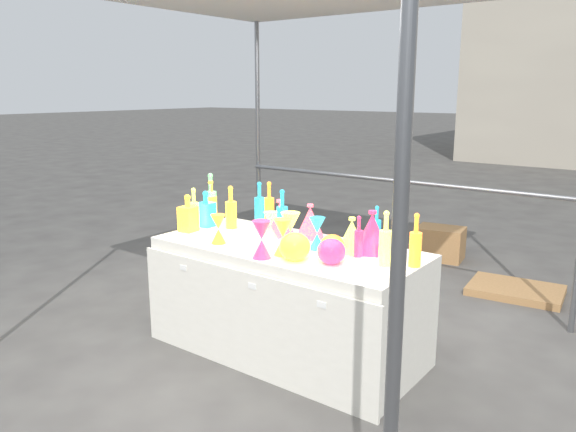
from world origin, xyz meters
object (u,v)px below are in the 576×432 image
Objects in this scene: hourglass_0 at (218,229)px; cardboard_box_closed at (440,243)px; globe_0 at (295,248)px; lampshade_0 at (280,217)px; display_table at (287,300)px; decanter_0 at (188,213)px; bottle_0 at (211,202)px.

cardboard_box_closed is at bearing 82.09° from hourglass_0.
lampshade_0 is (-0.44, 0.43, 0.05)m from globe_0.
hourglass_0 is 0.64m from globe_0.
display_table is 0.97m from decanter_0.
lampshade_0 is at bearing -103.65° from cardboard_box_closed.
bottle_0 reaches higher than display_table.
globe_0 is 0.61m from lampshade_0.
lampshade_0 reaches higher than hourglass_0.
bottle_0 is at bearing 93.93° from decanter_0.
bottle_0 is 1.15m from globe_0.
cardboard_box_closed is at bearing 70.03° from decanter_0.
decanter_0 is 1.44× the size of globe_0.
cardboard_box_closed is 2.61m from lampshade_0.
globe_0 is (0.64, -0.01, -0.02)m from hourglass_0.
decanter_0 reaches higher than hourglass_0.
hourglass_0 is at bearing -106.78° from cardboard_box_closed.
display_table is at bearing 4.14° from decanter_0.
globe_0 is at bearing -0.66° from hourglass_0.
display_table is 9.72× the size of globe_0.
display_table is 5.42× the size of bottle_0.
decanter_0 is 1.05m from globe_0.
hourglass_0 is (0.44, -0.39, -0.07)m from bottle_0.
globe_0 is (1.04, -0.12, -0.06)m from decanter_0.
lampshade_0 is at bearing 64.82° from hourglass_0.
cardboard_box_closed is 1.84× the size of lampshade_0.
hourglass_0 is at bearing -151.10° from display_table.
lampshade_0 is (0.64, 0.03, -0.04)m from bottle_0.
bottle_0 reaches higher than hourglass_0.
display_table is at bearing -10.92° from bottle_0.
decanter_0 is at bearing -114.97° from cardboard_box_closed.
hourglass_0 is 1.04× the size of globe_0.
hourglass_0 reaches higher than display_table.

